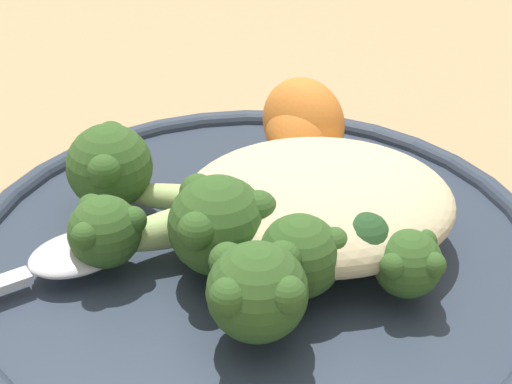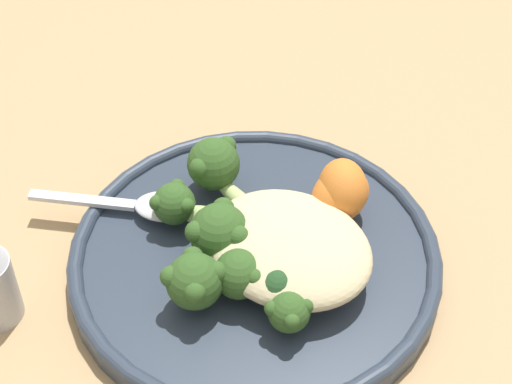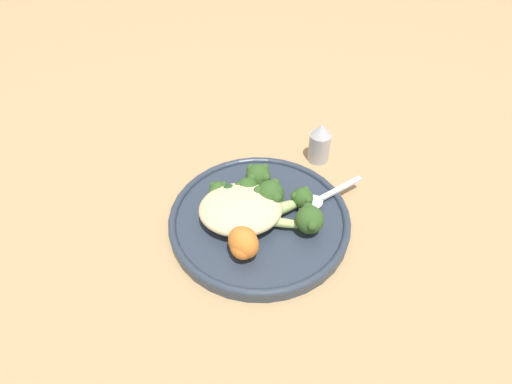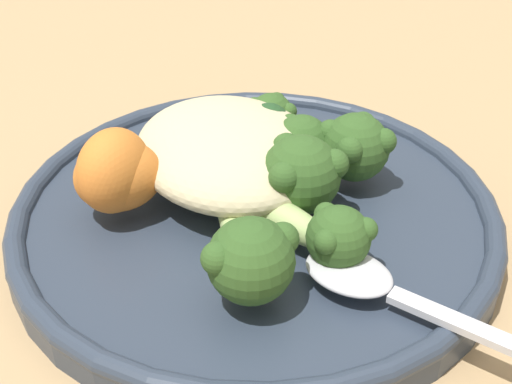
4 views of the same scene
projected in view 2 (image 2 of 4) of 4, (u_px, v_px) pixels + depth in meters
ground_plane at (272, 265)px, 0.64m from camera, size 4.00×4.00×0.00m
plate at (255, 258)px, 0.63m from camera, size 0.28×0.28×0.02m
quinoa_mound at (289, 248)px, 0.60m from camera, size 0.12×0.11×0.04m
broccoli_stalk_0 at (219, 171)px, 0.66m from camera, size 0.11×0.05×0.04m
broccoli_stalk_1 at (201, 212)px, 0.63m from camera, size 0.11×0.06×0.03m
broccoli_stalk_2 at (228, 233)px, 0.61m from camera, size 0.07×0.08×0.04m
broccoli_stalk_3 at (205, 276)px, 0.58m from camera, size 0.04×0.11×0.04m
broccoli_stalk_4 at (249, 264)px, 0.60m from camera, size 0.04×0.10×0.04m
broccoli_stalk_5 at (285, 287)px, 0.59m from camera, size 0.09×0.09×0.03m
sweet_potato_chunk_0 at (340, 194)px, 0.64m from camera, size 0.04×0.05×0.04m
sweet_potato_chunk_1 at (342, 189)px, 0.64m from camera, size 0.06×0.06×0.05m
kale_tuft at (291, 282)px, 0.58m from camera, size 0.05×0.05×0.03m
spoon at (148, 205)px, 0.65m from camera, size 0.12×0.08×0.01m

